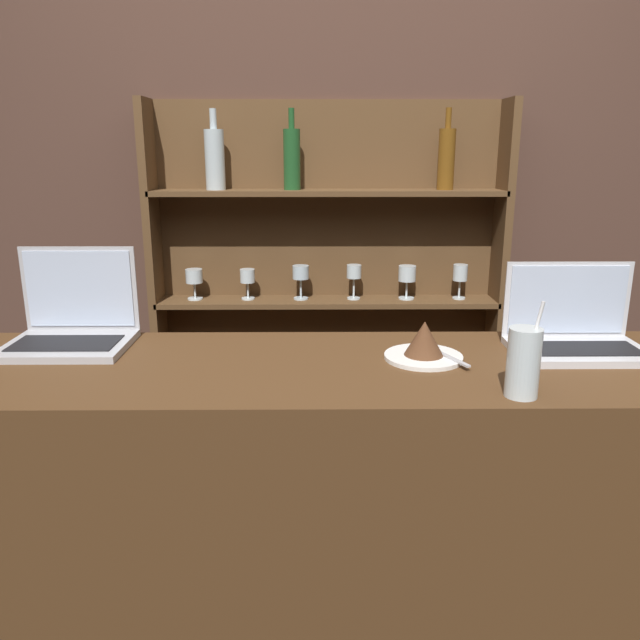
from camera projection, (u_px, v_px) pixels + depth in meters
name	position (u px, v px, depth m)	size (l,w,h in m)	color
bar_counter	(338.00, 555.00, 1.60)	(1.85, 0.53, 1.04)	#4C3019
back_wall	(329.00, 194.00, 2.49)	(7.00, 0.06, 2.70)	#4C3328
back_shelf	(326.00, 308.00, 2.53)	(1.38, 0.18, 1.71)	brown
laptop_near	(72.00, 324.00, 1.60)	(0.30, 0.24, 0.24)	#ADADB2
laptop_far	(575.00, 332.00, 1.55)	(0.32, 0.21, 0.21)	silver
cake_plate	(424.00, 344.00, 1.49)	(0.19, 0.19, 0.09)	white
water_glass	(523.00, 362.00, 1.25)	(0.07, 0.07, 0.20)	silver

